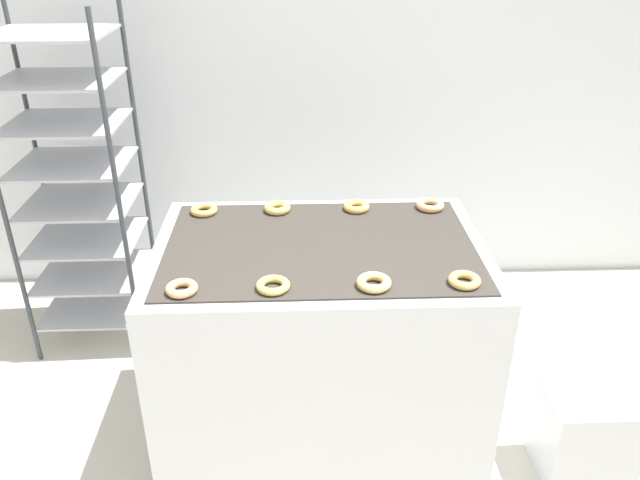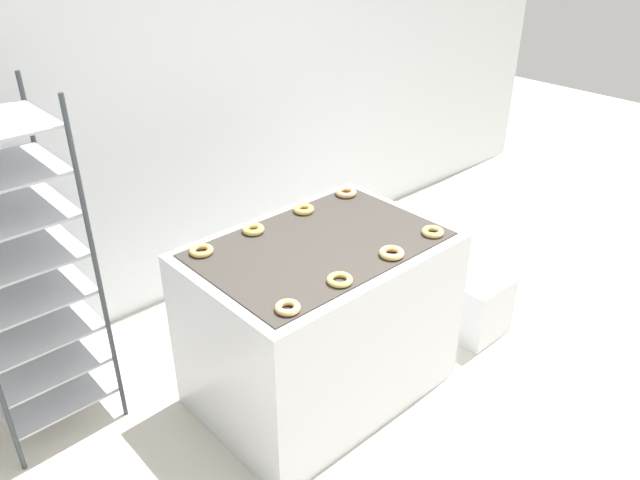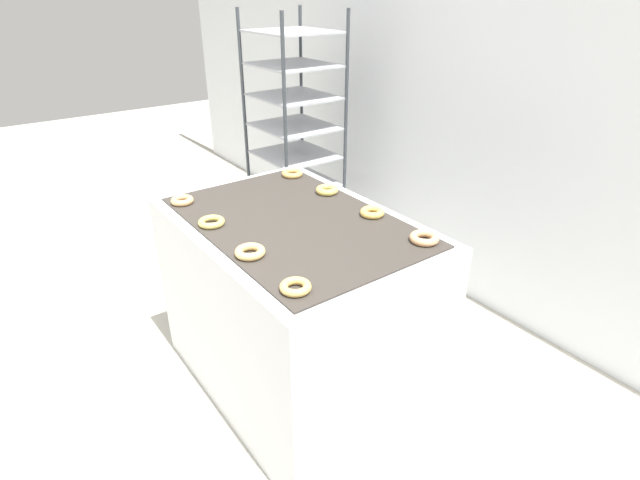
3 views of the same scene
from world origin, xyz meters
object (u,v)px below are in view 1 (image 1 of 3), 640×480
object	(u,v)px
baking_rack_cart	(77,183)
donut_far_right	(430,205)
donut_near_right	(464,280)
donut_near_left	(182,288)
donut_far_midleft	(277,208)
glaze_bin	(585,433)
donut_near_midleft	(273,285)
fryer_machine	(320,342)
donut_near_midright	(374,282)
donut_far_left	(204,210)
donut_far_midright	(356,206)

from	to	relation	value
baking_rack_cart	donut_far_right	world-z (taller)	baking_rack_cart
donut_near_right	donut_near_left	bearing A→B (deg)	-179.06
donut_far_midleft	donut_near_right	bearing A→B (deg)	-43.75
donut_far_right	donut_far_midleft	bearing A→B (deg)	-179.64
baking_rack_cart	glaze_bin	xyz separation A→B (m)	(2.29, -1.10, -0.71)
donut_near_midleft	donut_near_right	xyz separation A→B (m)	(0.67, 0.01, 0.00)
fryer_machine	donut_near_midright	bearing A→B (deg)	-61.61
fryer_machine	donut_near_left	xyz separation A→B (m)	(-0.49, -0.34, 0.49)
donut_far_midleft	donut_far_right	world-z (taller)	same
donut_far_left	donut_far_midright	bearing A→B (deg)	0.69
donut_near_right	donut_far_left	distance (m)	1.18
donut_near_midleft	donut_near_midright	world-z (taller)	donut_near_midright
donut_near_right	donut_far_right	distance (m)	0.65
donut_near_left	donut_far_right	bearing A→B (deg)	33.77
baking_rack_cart	glaze_bin	distance (m)	2.64
glaze_bin	donut_near_left	size ratio (longest dim) A/B	3.60
donut_far_left	baking_rack_cart	bearing A→B (deg)	145.55
fryer_machine	donut_near_midleft	xyz separation A→B (m)	(-0.18, -0.33, 0.49)
donut_near_midleft	donut_near_right	bearing A→B (deg)	0.57
donut_far_midright	donut_far_left	bearing A→B (deg)	-179.31
baking_rack_cart	donut_far_left	bearing A→B (deg)	-34.45
fryer_machine	glaze_bin	size ratio (longest dim) A/B	3.30
glaze_bin	donut_near_midleft	xyz separation A→B (m)	(-1.27, -0.03, 0.77)
fryer_machine	donut_far_midright	bearing A→B (deg)	61.92
baking_rack_cart	donut_near_midleft	distance (m)	1.53
baking_rack_cart	donut_near_right	bearing A→B (deg)	-33.46
donut_near_right	donut_far_left	bearing A→B (deg)	147.26
donut_far_midleft	donut_far_right	bearing A→B (deg)	0.36
donut_near_right	donut_far_midleft	bearing A→B (deg)	136.25
donut_far_right	donut_near_right	bearing A→B (deg)	-90.54
fryer_machine	donut_near_right	xyz separation A→B (m)	(0.50, -0.32, 0.49)
donut_near_right	donut_far_midleft	size ratio (longest dim) A/B	0.99
glaze_bin	donut_near_right	bearing A→B (deg)	-177.95
donut_near_midright	donut_far_midleft	xyz separation A→B (m)	(-0.35, 0.65, 0.00)
donut_near_left	donut_far_right	distance (m)	1.19
donut_far_left	fryer_machine	bearing A→B (deg)	-32.67
donut_near_left	donut_near_right	world-z (taller)	same
donut_far_right	fryer_machine	bearing A→B (deg)	-146.91
fryer_machine	donut_far_left	distance (m)	0.77
fryer_machine	donut_near_left	bearing A→B (deg)	-145.55
fryer_machine	donut_far_midleft	distance (m)	0.62
glaze_bin	donut_far_midleft	bearing A→B (deg)	153.80
donut_near_midleft	donut_far_right	size ratio (longest dim) A/B	0.96
donut_near_midleft	donut_far_midleft	bearing A→B (deg)	89.95
donut_near_midleft	donut_near_right	distance (m)	0.67
donut_near_midleft	donut_near_right	size ratio (longest dim) A/B	1.04
donut_near_left	donut_far_right	world-z (taller)	donut_far_right
donut_near_left	donut_far_midleft	xyz separation A→B (m)	(0.31, 0.66, 0.00)
donut_near_midright	donut_far_midleft	world-z (taller)	donut_far_midleft
baking_rack_cart	donut_near_left	bearing A→B (deg)	-57.93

